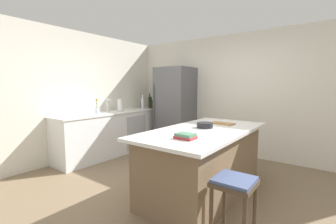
{
  "coord_description": "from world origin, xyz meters",
  "views": [
    {
      "loc": [
        1.86,
        -2.59,
        1.48
      ],
      "look_at": [
        -0.73,
        0.88,
        1.0
      ],
      "focal_mm": 24.32,
      "sensor_mm": 36.0,
      "label": 1
    }
  ],
  "objects_px": {
    "mixing_bowl": "(205,125)",
    "cutting_board": "(222,123)",
    "wine_bottle": "(150,102)",
    "syrup_bottle": "(142,105)",
    "kitchen_island": "(204,161)",
    "olive_oil_bottle": "(154,103)",
    "refrigerator": "(175,109)",
    "whiskey_bottle": "(151,103)",
    "paper_towel_roll": "(120,105)",
    "gin_bottle": "(143,103)",
    "soda_bottle": "(143,103)",
    "cookbook_stack": "(185,136)",
    "sink_faucet": "(107,105)",
    "flower_vase": "(97,110)",
    "bar_stool": "(234,191)"
  },
  "relations": [
    {
      "from": "mixing_bowl",
      "to": "cutting_board",
      "type": "relative_size",
      "value": 0.62
    },
    {
      "from": "wine_bottle",
      "to": "syrup_bottle",
      "type": "xyz_separation_m",
      "value": [
        -0.11,
        -0.19,
        -0.06
      ]
    },
    {
      "from": "kitchen_island",
      "to": "olive_oil_bottle",
      "type": "distance_m",
      "value": 3.13
    },
    {
      "from": "refrigerator",
      "to": "whiskey_bottle",
      "type": "relative_size",
      "value": 6.68
    },
    {
      "from": "paper_towel_roll",
      "to": "gin_bottle",
      "type": "bearing_deg",
      "value": 94.12
    },
    {
      "from": "soda_bottle",
      "to": "mixing_bowl",
      "type": "xyz_separation_m",
      "value": [
        2.38,
        -1.27,
        -0.14
      ]
    },
    {
      "from": "olive_oil_bottle",
      "to": "gin_bottle",
      "type": "height_order",
      "value": "gin_bottle"
    },
    {
      "from": "kitchen_island",
      "to": "gin_bottle",
      "type": "bearing_deg",
      "value": 149.01
    },
    {
      "from": "soda_bottle",
      "to": "gin_bottle",
      "type": "bearing_deg",
      "value": 131.59
    },
    {
      "from": "syrup_bottle",
      "to": "cookbook_stack",
      "type": "relative_size",
      "value": 1.13
    },
    {
      "from": "wine_bottle",
      "to": "syrup_bottle",
      "type": "bearing_deg",
      "value": -120.5
    },
    {
      "from": "syrup_bottle",
      "to": "cutting_board",
      "type": "xyz_separation_m",
      "value": [
        2.56,
        -0.9,
        -0.12
      ]
    },
    {
      "from": "refrigerator",
      "to": "mixing_bowl",
      "type": "xyz_separation_m",
      "value": [
        1.61,
        -1.58,
        -0.02
      ]
    },
    {
      "from": "whiskey_bottle",
      "to": "mixing_bowl",
      "type": "relative_size",
      "value": 1.26
    },
    {
      "from": "gin_bottle",
      "to": "cookbook_stack",
      "type": "xyz_separation_m",
      "value": [
        2.7,
        -2.21,
        -0.13
      ]
    },
    {
      "from": "sink_faucet",
      "to": "wine_bottle",
      "type": "xyz_separation_m",
      "value": [
        0.13,
        1.24,
        -0.0
      ]
    },
    {
      "from": "flower_vase",
      "to": "wine_bottle",
      "type": "distance_m",
      "value": 1.57
    },
    {
      "from": "bar_stool",
      "to": "mixing_bowl",
      "type": "xyz_separation_m",
      "value": [
        -0.78,
        0.91,
        0.4
      ]
    },
    {
      "from": "olive_oil_bottle",
      "to": "mixing_bowl",
      "type": "height_order",
      "value": "olive_oil_bottle"
    },
    {
      "from": "bar_stool",
      "to": "soda_bottle",
      "type": "height_order",
      "value": "soda_bottle"
    },
    {
      "from": "kitchen_island",
      "to": "whiskey_bottle",
      "type": "distance_m",
      "value": 3.08
    },
    {
      "from": "refrigerator",
      "to": "gin_bottle",
      "type": "height_order",
      "value": "refrigerator"
    },
    {
      "from": "paper_towel_roll",
      "to": "cookbook_stack",
      "type": "relative_size",
      "value": 1.4
    },
    {
      "from": "gin_bottle",
      "to": "sink_faucet",
      "type": "bearing_deg",
      "value": -88.44
    },
    {
      "from": "gin_bottle",
      "to": "cutting_board",
      "type": "height_order",
      "value": "gin_bottle"
    },
    {
      "from": "bar_stool",
      "to": "wine_bottle",
      "type": "height_order",
      "value": "wine_bottle"
    },
    {
      "from": "kitchen_island",
      "to": "gin_bottle",
      "type": "xyz_separation_m",
      "value": [
        -2.6,
        1.56,
        0.6
      ]
    },
    {
      "from": "syrup_bottle",
      "to": "cutting_board",
      "type": "distance_m",
      "value": 2.72
    },
    {
      "from": "kitchen_island",
      "to": "olive_oil_bottle",
      "type": "bearing_deg",
      "value": 143.25
    },
    {
      "from": "cutting_board",
      "to": "soda_bottle",
      "type": "bearing_deg",
      "value": 161.64
    },
    {
      "from": "gin_bottle",
      "to": "soda_bottle",
      "type": "xyz_separation_m",
      "value": [
        0.17,
        -0.19,
        0.02
      ]
    },
    {
      "from": "sink_faucet",
      "to": "gin_bottle",
      "type": "xyz_separation_m",
      "value": [
        -0.03,
        1.16,
        -0.03
      ]
    },
    {
      "from": "paper_towel_roll",
      "to": "syrup_bottle",
      "type": "height_order",
      "value": "paper_towel_roll"
    },
    {
      "from": "bar_stool",
      "to": "paper_towel_roll",
      "type": "relative_size",
      "value": 2.13
    },
    {
      "from": "flower_vase",
      "to": "wine_bottle",
      "type": "relative_size",
      "value": 0.82
    },
    {
      "from": "flower_vase",
      "to": "cookbook_stack",
      "type": "xyz_separation_m",
      "value": [
        2.59,
        -0.72,
        -0.08
      ]
    },
    {
      "from": "whiskey_bottle",
      "to": "cutting_board",
      "type": "xyz_separation_m",
      "value": [
        2.49,
        -1.19,
        -0.13
      ]
    },
    {
      "from": "sink_faucet",
      "to": "cutting_board",
      "type": "relative_size",
      "value": 0.81
    },
    {
      "from": "sink_faucet",
      "to": "whiskey_bottle",
      "type": "height_order",
      "value": "sink_faucet"
    },
    {
      "from": "kitchen_island",
      "to": "wine_bottle",
      "type": "xyz_separation_m",
      "value": [
        -2.43,
        1.64,
        0.63
      ]
    },
    {
      "from": "refrigerator",
      "to": "syrup_bottle",
      "type": "xyz_separation_m",
      "value": [
        -0.88,
        -0.22,
        0.07
      ]
    },
    {
      "from": "bar_stool",
      "to": "cookbook_stack",
      "type": "relative_size",
      "value": 2.97
    },
    {
      "from": "syrup_bottle",
      "to": "flower_vase",
      "type": "bearing_deg",
      "value": -87.53
    },
    {
      "from": "olive_oil_bottle",
      "to": "syrup_bottle",
      "type": "distance_m",
      "value": 0.4
    },
    {
      "from": "gin_bottle",
      "to": "syrup_bottle",
      "type": "distance_m",
      "value": 0.12
    },
    {
      "from": "cutting_board",
      "to": "gin_bottle",
      "type": "bearing_deg",
      "value": 158.98
    },
    {
      "from": "wine_bottle",
      "to": "soda_bottle",
      "type": "distance_m",
      "value": 0.27
    },
    {
      "from": "flower_vase",
      "to": "mixing_bowl",
      "type": "bearing_deg",
      "value": 0.63
    },
    {
      "from": "kitchen_island",
      "to": "soda_bottle",
      "type": "height_order",
      "value": "soda_bottle"
    },
    {
      "from": "kitchen_island",
      "to": "cutting_board",
      "type": "xyz_separation_m",
      "value": [
        0.02,
        0.56,
        0.46
      ]
    }
  ]
}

